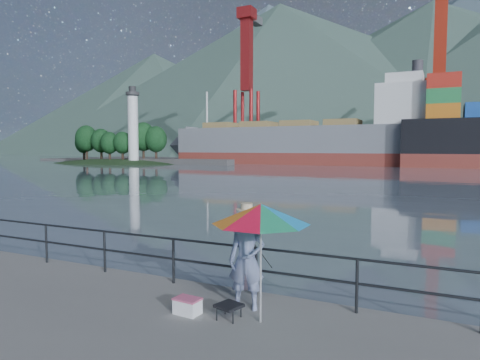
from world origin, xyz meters
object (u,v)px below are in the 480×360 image
object	(u,v)px
beach_umbrella	(261,214)
cooler_bag	(187,307)
bulk_carrier	(318,142)
fisherman	(247,260)

from	to	relation	value
beach_umbrella	cooler_bag	size ratio (longest dim) A/B	4.85
beach_umbrella	bulk_carrier	world-z (taller)	bulk_carrier
fisherman	bulk_carrier	size ratio (longest dim) A/B	0.03
cooler_bag	bulk_carrier	size ratio (longest dim) A/B	0.01
cooler_bag	bulk_carrier	world-z (taller)	bulk_carrier
beach_umbrella	bulk_carrier	bearing A→B (deg)	104.46
beach_umbrella	bulk_carrier	distance (m)	76.66
fisherman	cooler_bag	size ratio (longest dim) A/B	4.04
cooler_bag	bulk_carrier	distance (m)	76.64
bulk_carrier	cooler_bag	bearing A→B (deg)	-76.55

